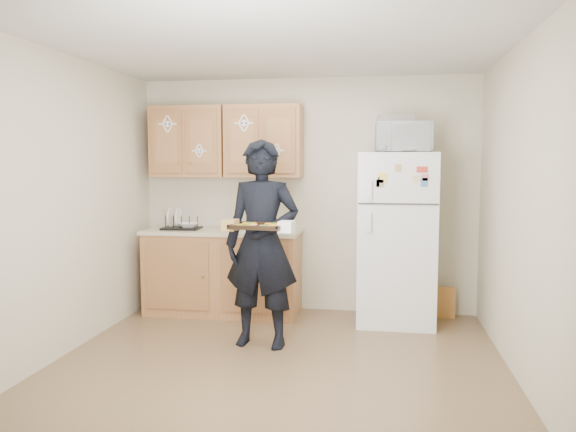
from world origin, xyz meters
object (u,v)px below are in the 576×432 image
at_px(baking_tray, 258,227).
at_px(dish_rack, 181,222).
at_px(microwave, 403,137).
at_px(refrigerator, 396,238).
at_px(person, 262,244).

distance_m(baking_tray, dish_rack, 1.66).
bearing_deg(dish_rack, microwave, -1.44).
distance_m(refrigerator, microwave, 1.00).
height_order(person, microwave, microwave).
distance_m(person, microwave, 1.77).
xyz_separation_m(refrigerator, dish_rack, (-2.24, 0.01, 0.13)).
xyz_separation_m(person, dish_rack, (-1.07, 0.93, 0.08)).
xyz_separation_m(refrigerator, microwave, (0.05, -0.05, 1.00)).
xyz_separation_m(baking_tray, microwave, (1.19, 1.17, 0.77)).
distance_m(refrigerator, baking_tray, 1.69).
height_order(refrigerator, microwave, microwave).
xyz_separation_m(microwave, dish_rack, (-2.29, 0.06, -0.87)).
relative_size(refrigerator, microwave, 3.20).
bearing_deg(dish_rack, baking_tray, -48.18).
height_order(refrigerator, baking_tray, refrigerator).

